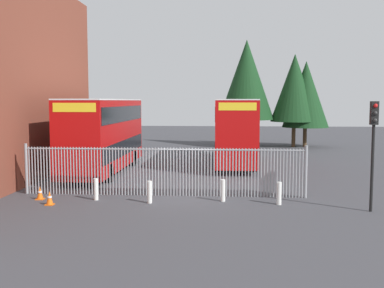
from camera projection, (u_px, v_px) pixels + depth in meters
The scene contains 14 objects.
ground_plane at pixel (197, 170), 28.78m from camera, with size 100.00×100.00×0.00m, color #3D3D42.
palisade_fence at pixel (163, 170), 20.80m from camera, with size 12.95×0.14×2.35m.
double_decker_bus_near_gate at pixel (104, 132), 27.47m from camera, with size 2.54×10.81×4.42m.
double_decker_bus_behind_fence_left at pixel (235, 129), 31.15m from camera, with size 2.54×10.81×4.42m.
bollard_near_left at pixel (96, 189), 19.94m from camera, with size 0.20×0.20×0.95m, color silver.
bollard_center_front at pixel (150, 192), 19.32m from camera, with size 0.20×0.20×0.95m, color silver.
bollard_near_right at pixel (223, 190), 19.66m from camera, with size 0.20×0.20×0.95m, color silver.
bollard_far_right at pixel (279, 193), 19.05m from camera, with size 0.20×0.20×0.95m, color silver.
traffic_cone_by_gate at pixel (40, 193), 20.05m from camera, with size 0.34×0.34×0.59m.
traffic_cone_mid_forecourt at pixel (50, 198), 18.99m from camera, with size 0.34×0.34×0.59m.
traffic_light_kerbside at pixel (373, 135), 17.62m from camera, with size 0.28×0.33×4.30m.
tree_tall_back at pixel (306, 94), 42.69m from camera, with size 4.30×4.30×8.00m.
tree_short_side at pixel (246, 80), 42.82m from camera, with size 5.20×5.20×9.99m.
tree_mid_row at pixel (295, 88), 42.54m from camera, with size 4.38×4.38×8.65m.
Camera 1 is at (1.79, -20.45, 4.31)m, focal length 42.84 mm.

